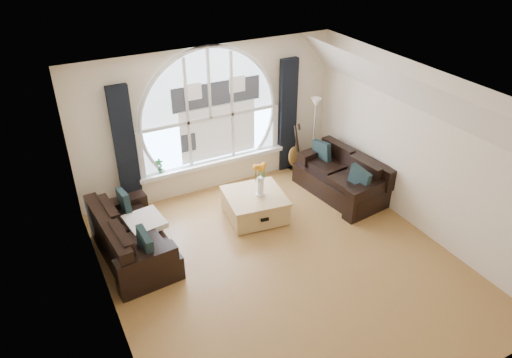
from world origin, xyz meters
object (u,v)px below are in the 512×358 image
Objects in this scene: coffee_chest at (255,205)px; vase_flowers at (261,175)px; sofa_right at (341,175)px; guitar at (295,146)px; potted_plant at (159,166)px; sofa_left at (133,236)px; floor_lamp at (314,137)px.

vase_flowers is at bearing -23.51° from coffee_chest.
sofa_right reaches higher than coffee_chest.
guitar is 3.81× the size of potted_plant.
sofa_left is 4.05m from floor_lamp.
vase_flowers reaches higher than coffee_chest.
sofa_left is 1.11× the size of floor_lamp.
floor_lamp is (1.75, 0.86, 0.56)m from coffee_chest.
sofa_left is at bearing -169.19° from coffee_chest.
potted_plant is at bearing 171.62° from floor_lamp.
floor_lamp reaches higher than sofa_right.
vase_flowers is 0.66× the size of guitar.
coffee_chest is 3.55× the size of potted_plant.
sofa_right is 1.01m from floor_lamp.
vase_flowers is at bearing -3.00° from sofa_left.
potted_plant is at bearing 148.30° from sofa_right.
guitar is (-0.27, 1.20, 0.13)m from sofa_right.
vase_flowers reaches higher than sofa_left.
guitar reaches higher than potted_plant.
floor_lamp reaches higher than sofa_left.
potted_plant is (-2.76, 0.17, 0.16)m from guitar.
potted_plant is (-1.26, 1.30, 0.45)m from coffee_chest.
sofa_left is 1.79× the size of coffee_chest.
coffee_chest is at bearing -1.61° from sofa_left.
potted_plant reaches higher than sofa_right.
floor_lamp is at bearing -8.38° from potted_plant.
floor_lamp is 3.04m from potted_plant.
vase_flowers reaches higher than guitar.
coffee_chest is at bearing -163.22° from guitar.
vase_flowers is (-1.68, 0.02, 0.43)m from sofa_right.
guitar is (3.66, 1.25, 0.13)m from sofa_left.
sofa_right is 1.66× the size of guitar.
coffee_chest is (2.16, 0.12, -0.16)m from sofa_left.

